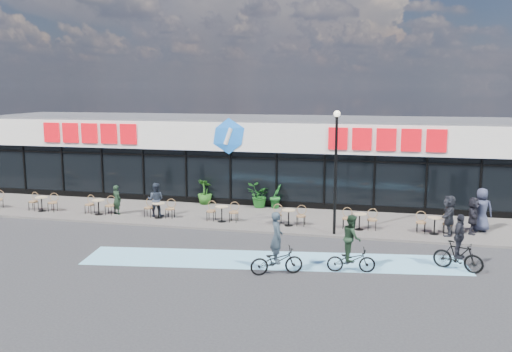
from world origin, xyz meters
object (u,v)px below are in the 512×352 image
(patron_right, at_px, (156,200))
(pedestrian_b, at_px, (473,215))
(potted_plant_right, at_px, (258,196))
(cyclist_b, at_px, (459,249))
(lamp_post, at_px, (336,162))
(cyclist_a, at_px, (351,249))
(potted_plant_left, at_px, (205,192))
(potted_plant_mid, at_px, (276,196))
(pedestrian_a, at_px, (449,215))
(patron_left, at_px, (117,200))
(pedestrian_c, at_px, (481,210))

(patron_right, distance_m, pedestrian_b, 14.56)
(potted_plant_right, height_order, cyclist_b, cyclist_b)
(lamp_post, xyz_separation_m, pedestrian_b, (5.80, 1.39, -2.33))
(potted_plant_right, bearing_deg, cyclist_a, -58.83)
(potted_plant_left, xyz_separation_m, pedestrian_b, (13.09, -3.05, 0.12))
(pedestrian_b, relative_size, cyclist_a, 0.78)
(lamp_post, height_order, cyclist_a, lamp_post)
(potted_plant_mid, height_order, potted_plant_right, potted_plant_right)
(pedestrian_a, xyz_separation_m, pedestrian_b, (1.05, 0.50, -0.07))
(lamp_post, xyz_separation_m, patron_right, (-8.75, 1.28, -2.31))
(potted_plant_left, distance_m, patron_right, 3.49)
(lamp_post, xyz_separation_m, cyclist_a, (0.96, -4.44, -2.42))
(potted_plant_mid, distance_m, pedestrian_b, 9.67)
(potted_plant_right, bearing_deg, potted_plant_mid, 8.33)
(pedestrian_a, distance_m, pedestrian_b, 1.17)
(potted_plant_left, relative_size, cyclist_b, 0.67)
(potted_plant_right, bearing_deg, potted_plant_left, 176.31)
(lamp_post, bearing_deg, patron_left, 173.30)
(potted_plant_mid, height_order, pedestrian_c, pedestrian_c)
(cyclist_a, xyz_separation_m, cyclist_b, (3.63, 1.00, -0.02))
(pedestrian_a, distance_m, pedestrian_c, 1.76)
(potted_plant_mid, height_order, patron_right, patron_right)
(potted_plant_left, height_order, patron_left, patron_left)
(lamp_post, distance_m, cyclist_b, 6.23)
(potted_plant_right, bearing_deg, pedestrian_c, -12.74)
(potted_plant_left, distance_m, patron_left, 4.75)
(lamp_post, height_order, potted_plant_right, lamp_post)
(lamp_post, height_order, pedestrian_c, lamp_post)
(potted_plant_right, relative_size, patron_left, 0.86)
(cyclist_a, bearing_deg, patron_left, 154.13)
(potted_plant_mid, distance_m, patron_right, 6.20)
(potted_plant_right, height_order, pedestrian_b, pedestrian_b)
(potted_plant_right, relative_size, patron_right, 0.76)
(potted_plant_left, relative_size, cyclist_a, 0.66)
(patron_left, height_order, cyclist_b, cyclist_b)
(potted_plant_left, height_order, cyclist_a, cyclist_a)
(pedestrian_b, bearing_deg, potted_plant_mid, 86.49)
(potted_plant_mid, bearing_deg, potted_plant_right, -171.67)
(potted_plant_mid, bearing_deg, potted_plant_left, 179.11)
(pedestrian_b, distance_m, pedestrian_c, 0.65)
(potted_plant_right, height_order, patron_left, patron_left)
(pedestrian_b, height_order, cyclist_b, cyclist_b)
(pedestrian_a, bearing_deg, patron_left, -81.99)
(pedestrian_b, bearing_deg, potted_plant_right, 88.71)
(potted_plant_mid, relative_size, pedestrian_a, 0.72)
(potted_plant_left, distance_m, pedestrian_b, 13.45)
(pedestrian_c, bearing_deg, potted_plant_left, -12.31)
(patron_left, relative_size, pedestrian_b, 0.92)
(patron_right, bearing_deg, pedestrian_a, 172.41)
(pedestrian_a, height_order, pedestrian_c, pedestrian_c)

